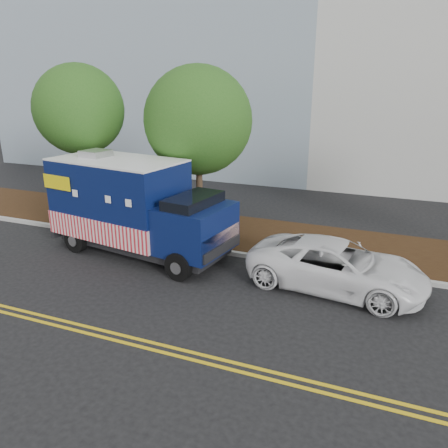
% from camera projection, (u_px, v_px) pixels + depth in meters
% --- Properties ---
extents(ground, '(120.00, 120.00, 0.00)m').
position_uv_depth(ground, '(178.00, 264.00, 15.02)').
color(ground, black).
rests_on(ground, ground).
extents(curb, '(120.00, 0.18, 0.15)m').
position_uv_depth(curb, '(195.00, 248.00, 16.23)').
color(curb, '#9E9E99').
rests_on(curb, ground).
extents(mulch_strip, '(120.00, 4.00, 0.15)m').
position_uv_depth(mulch_strip, '(217.00, 230.00, 18.08)').
color(mulch_strip, black).
rests_on(mulch_strip, ground).
extents(centerline_near, '(120.00, 0.10, 0.01)m').
position_uv_depth(centerline_near, '(97.00, 329.00, 11.10)').
color(centerline_near, gold).
rests_on(centerline_near, ground).
extents(centerline_far, '(120.00, 0.10, 0.01)m').
position_uv_depth(centerline_far, '(91.00, 334.00, 10.88)').
color(centerline_far, gold).
rests_on(centerline_far, ground).
extents(tree_a, '(3.68, 3.68, 6.67)m').
position_uv_depth(tree_a, '(79.00, 110.00, 17.96)').
color(tree_a, '#38281C').
rests_on(tree_a, ground).
extents(tree_b, '(4.18, 4.18, 6.60)m').
position_uv_depth(tree_b, '(198.00, 121.00, 16.80)').
color(tree_b, '#38281C').
rests_on(tree_b, ground).
extents(sign_post, '(0.06, 0.06, 2.40)m').
position_uv_depth(sign_post, '(118.00, 207.00, 17.30)').
color(sign_post, '#473828').
rests_on(sign_post, ground).
extents(food_truck, '(7.12, 3.53, 3.60)m').
position_uv_depth(food_truck, '(133.00, 209.00, 15.58)').
color(food_truck, black).
rests_on(food_truck, ground).
extents(white_car, '(5.51, 3.01, 1.46)m').
position_uv_depth(white_car, '(337.00, 266.00, 13.05)').
color(white_car, white).
rests_on(white_car, ground).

